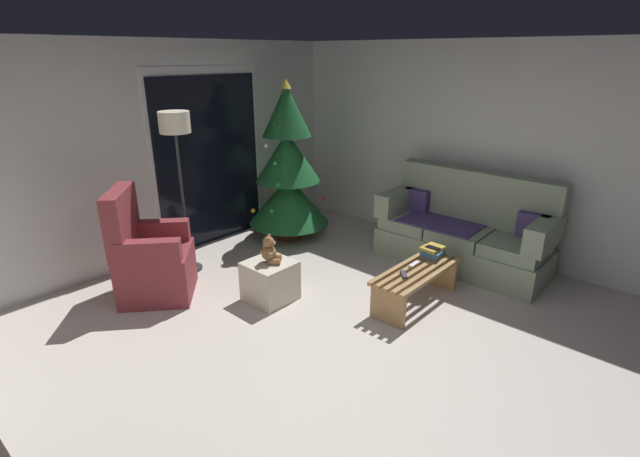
{
  "coord_description": "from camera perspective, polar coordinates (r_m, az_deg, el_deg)",
  "views": [
    {
      "loc": [
        -2.55,
        -1.96,
        2.35
      ],
      "look_at": [
        0.4,
        0.7,
        0.85
      ],
      "focal_mm": 26.28,
      "sensor_mm": 36.0,
      "label": 1
    }
  ],
  "objects": [
    {
      "name": "coffee_table",
      "position": [
        4.72,
        11.68,
        -6.18
      ],
      "size": [
        1.1,
        0.4,
        0.37
      ],
      "color": "#9E7547",
      "rests_on": "ground"
    },
    {
      "name": "teddy_bear_chestnut",
      "position": [
        4.61,
        -6.12,
        -2.76
      ],
      "size": [
        0.21,
        0.22,
        0.29
      ],
      "color": "brown",
      "rests_on": "ottoman"
    },
    {
      "name": "teddy_bear_cream_by_tree",
      "position": [
        5.61,
        -6.34,
        -2.87
      ],
      "size": [
        0.22,
        0.21,
        0.29
      ],
      "color": "beige",
      "rests_on": "ground"
    },
    {
      "name": "remote_white",
      "position": [
        4.73,
        11.4,
        -4.3
      ],
      "size": [
        0.16,
        0.05,
        0.02
      ],
      "primitive_type": "cube",
      "rotation": [
        0.0,
        0.0,
        4.74
      ],
      "color": "silver",
      "rests_on": "coffee_table"
    },
    {
      "name": "remote_graphite",
      "position": [
        4.51,
        10.16,
        -5.53
      ],
      "size": [
        0.14,
        0.14,
        0.02
      ],
      "primitive_type": "cube",
      "rotation": [
        0.0,
        0.0,
        5.47
      ],
      "color": "#333338",
      "rests_on": "coffee_table"
    },
    {
      "name": "ottoman",
      "position": [
        4.75,
        -6.1,
        -6.33
      ],
      "size": [
        0.44,
        0.44,
        0.4
      ],
      "primitive_type": "cube",
      "color": "beige",
      "rests_on": "ground"
    },
    {
      "name": "armchair",
      "position": [
        5.01,
        -19.99,
        -3.53
      ],
      "size": [
        0.97,
        0.97,
        1.13
      ],
      "color": "maroon",
      "rests_on": "ground"
    },
    {
      "name": "patio_door_glass",
      "position": [
        6.12,
        -13.26,
        7.88
      ],
      "size": [
        1.5,
        0.02,
        2.1
      ],
      "primitive_type": "cube",
      "color": "black",
      "rests_on": "ground"
    },
    {
      "name": "ground_plane",
      "position": [
        3.98,
        3.76,
        -15.52
      ],
      "size": [
        7.0,
        7.0,
        0.0
      ],
      "primitive_type": "plane",
      "color": "#BCB2A8"
    },
    {
      "name": "christmas_tree",
      "position": [
        6.07,
        -3.94,
        6.93
      ],
      "size": [
        1.05,
        1.05,
        2.06
      ],
      "color": "#4C1E19",
      "rests_on": "ground"
    },
    {
      "name": "floor_lamp",
      "position": [
        5.19,
        -17.12,
        10.43
      ],
      "size": [
        0.32,
        0.32,
        1.78
      ],
      "color": "#2D2D30",
      "rests_on": "ground"
    },
    {
      "name": "couch",
      "position": [
        5.66,
        17.18,
        -0.43
      ],
      "size": [
        0.81,
        1.95,
        1.08
      ],
      "color": "gray",
      "rests_on": "ground"
    },
    {
      "name": "wall_back",
      "position": [
        5.74,
        -20.84,
        8.29
      ],
      "size": [
        5.72,
        0.12,
        2.5
      ],
      "primitive_type": "cube",
      "color": "beige",
      "rests_on": "ground"
    },
    {
      "name": "cell_phone",
      "position": [
        4.89,
        13.6,
        -2.29
      ],
      "size": [
        0.08,
        0.15,
        0.01
      ],
      "primitive_type": "cube",
      "rotation": [
        0.0,
        0.0,
        -0.04
      ],
      "color": "black",
      "rests_on": "book_stack"
    },
    {
      "name": "book_stack",
      "position": [
        4.94,
        13.49,
        -2.79
      ],
      "size": [
        0.26,
        0.23,
        0.11
      ],
      "color": "#4C4C51",
      "rests_on": "coffee_table"
    },
    {
      "name": "patio_door_frame",
      "position": [
        6.13,
        -13.4,
        8.36
      ],
      "size": [
        1.6,
        0.02,
        2.2
      ],
      "primitive_type": "cube",
      "color": "silver",
      "rests_on": "ground"
    },
    {
      "name": "wall_right",
      "position": [
        5.86,
        21.96,
        8.38
      ],
      "size": [
        0.12,
        6.0,
        2.5
      ],
      "primitive_type": "cube",
      "color": "beige",
      "rests_on": "ground"
    }
  ]
}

